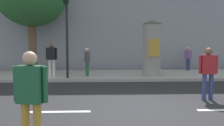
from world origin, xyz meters
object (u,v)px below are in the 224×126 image
object	(u,v)px
pedestrian_in_dark_shirt	(31,93)
traffic_light	(66,18)
pedestrian_in_light_jacket	(208,69)
pedestrian_near_pole	(87,60)
pedestrian_tallest	(52,57)
poster_column	(152,48)
pedestrian_with_backpack	(188,57)

from	to	relation	value
pedestrian_in_dark_shirt	traffic_light	bearing A→B (deg)	94.20
pedestrian_in_dark_shirt	pedestrian_in_light_jacket	size ratio (longest dim) A/B	1.01
traffic_light	pedestrian_near_pole	xyz separation A→B (m)	(0.93, 0.84, -2.08)
pedestrian_in_light_jacket	pedestrian_tallest	size ratio (longest dim) A/B	0.99
pedestrian_in_dark_shirt	pedestrian_in_light_jacket	distance (m)	5.92
pedestrian_in_dark_shirt	pedestrian_tallest	size ratio (longest dim) A/B	0.99
poster_column	pedestrian_near_pole	world-z (taller)	poster_column
pedestrian_in_light_jacket	pedestrian_with_backpack	size ratio (longest dim) A/B	1.16
pedestrian_in_dark_shirt	pedestrian_near_pole	distance (m)	8.54
poster_column	pedestrian_in_dark_shirt	world-z (taller)	poster_column
pedestrian_tallest	pedestrian_with_backpack	xyz separation A→B (m)	(8.14, 2.68, -0.16)
pedestrian_near_pole	pedestrian_with_backpack	bearing A→B (deg)	21.60
traffic_light	pedestrian_near_pole	distance (m)	2.43
poster_column	pedestrian_with_backpack	bearing A→B (deg)	42.32
pedestrian_near_pole	poster_column	bearing A→B (deg)	-2.41
traffic_light	poster_column	bearing A→B (deg)	9.08
pedestrian_with_backpack	pedestrian_in_dark_shirt	bearing A→B (deg)	-121.20
pedestrian_in_dark_shirt	pedestrian_near_pole	bearing A→B (deg)	87.56
pedestrian_near_pole	pedestrian_tallest	size ratio (longest dim) A/B	0.85
traffic_light	pedestrian_in_dark_shirt	distance (m)	7.98
pedestrian_near_pole	pedestrian_tallest	xyz separation A→B (m)	(-1.82, -0.18, 0.17)
traffic_light	pedestrian_tallest	xyz separation A→B (m)	(-0.89, 0.66, -1.92)
traffic_light	poster_column	distance (m)	4.63
pedestrian_in_dark_shirt	pedestrian_with_backpack	distance (m)	12.89
traffic_light	pedestrian_with_backpack	bearing A→B (deg)	24.73
pedestrian_in_light_jacket	pedestrian_tallest	xyz separation A→B (m)	(-6.12, 4.70, 0.14)
pedestrian_in_light_jacket	poster_column	bearing A→B (deg)	100.61
pedestrian_in_dark_shirt	pedestrian_with_backpack	xyz separation A→B (m)	(6.68, 11.03, -0.02)
traffic_light	pedestrian_tallest	bearing A→B (deg)	143.48
pedestrian_in_dark_shirt	pedestrian_with_backpack	size ratio (longest dim) A/B	1.16
traffic_light	pedestrian_in_dark_shirt	xyz separation A→B (m)	(0.57, -7.69, -2.05)
traffic_light	pedestrian_in_light_jacket	bearing A→B (deg)	-37.69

